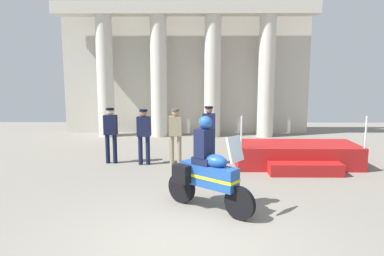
{
  "coord_description": "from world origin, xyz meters",
  "views": [
    {
      "loc": [
        0.18,
        -5.63,
        2.76
      ],
      "look_at": [
        0.08,
        3.2,
        1.38
      ],
      "focal_mm": 34.19,
      "sensor_mm": 36.0,
      "label": 1
    }
  ],
  "objects_px": {
    "reviewing_stand": "(296,156)",
    "officer_in_row_1": "(144,132)",
    "officer_in_row_2": "(176,132)",
    "officer_in_row_0": "(111,131)",
    "officer_in_row_3": "(209,130)",
    "motorcycle_with_rider": "(206,171)"
  },
  "relations": [
    {
      "from": "reviewing_stand",
      "to": "motorcycle_with_rider",
      "type": "distance_m",
      "value": 4.41
    },
    {
      "from": "reviewing_stand",
      "to": "officer_in_row_2",
      "type": "xyz_separation_m",
      "value": [
        -3.54,
        0.25,
        0.66
      ]
    },
    {
      "from": "reviewing_stand",
      "to": "officer_in_row_1",
      "type": "relative_size",
      "value": 2.14
    },
    {
      "from": "reviewing_stand",
      "to": "officer_in_row_2",
      "type": "height_order",
      "value": "officer_in_row_2"
    },
    {
      "from": "officer_in_row_1",
      "to": "motorcycle_with_rider",
      "type": "relative_size",
      "value": 0.87
    },
    {
      "from": "reviewing_stand",
      "to": "officer_in_row_1",
      "type": "distance_m",
      "value": 4.53
    },
    {
      "from": "reviewing_stand",
      "to": "officer_in_row_3",
      "type": "relative_size",
      "value": 2.04
    },
    {
      "from": "officer_in_row_0",
      "to": "motorcycle_with_rider",
      "type": "distance_m",
      "value": 4.64
    },
    {
      "from": "reviewing_stand",
      "to": "officer_in_row_1",
      "type": "xyz_separation_m",
      "value": [
        -4.48,
        0.14,
        0.66
      ]
    },
    {
      "from": "reviewing_stand",
      "to": "officer_in_row_3",
      "type": "bearing_deg",
      "value": 175.94
    },
    {
      "from": "reviewing_stand",
      "to": "officer_in_row_0",
      "type": "relative_size",
      "value": 2.11
    },
    {
      "from": "reviewing_stand",
      "to": "motorcycle_with_rider",
      "type": "relative_size",
      "value": 1.87
    },
    {
      "from": "officer_in_row_1",
      "to": "officer_in_row_2",
      "type": "relative_size",
      "value": 1.0
    },
    {
      "from": "reviewing_stand",
      "to": "motorcycle_with_rider",
      "type": "xyz_separation_m",
      "value": [
        -2.73,
        -3.43,
        0.48
      ]
    },
    {
      "from": "reviewing_stand",
      "to": "officer_in_row_2",
      "type": "relative_size",
      "value": 2.14
    },
    {
      "from": "officer_in_row_0",
      "to": "officer_in_row_2",
      "type": "height_order",
      "value": "officer_in_row_0"
    },
    {
      "from": "officer_in_row_1",
      "to": "officer_in_row_0",
      "type": "bearing_deg",
      "value": -4.78
    },
    {
      "from": "motorcycle_with_rider",
      "to": "officer_in_row_2",
      "type": "bearing_deg",
      "value": 141.77
    },
    {
      "from": "officer_in_row_1",
      "to": "officer_in_row_3",
      "type": "relative_size",
      "value": 0.95
    },
    {
      "from": "officer_in_row_3",
      "to": "reviewing_stand",
      "type": "bearing_deg",
      "value": -179.82
    },
    {
      "from": "officer_in_row_0",
      "to": "officer_in_row_1",
      "type": "bearing_deg",
      "value": 175.22
    },
    {
      "from": "reviewing_stand",
      "to": "motorcycle_with_rider",
      "type": "bearing_deg",
      "value": -128.58
    }
  ]
}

